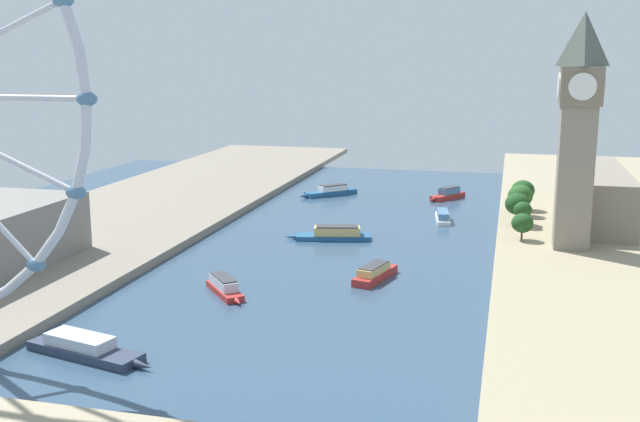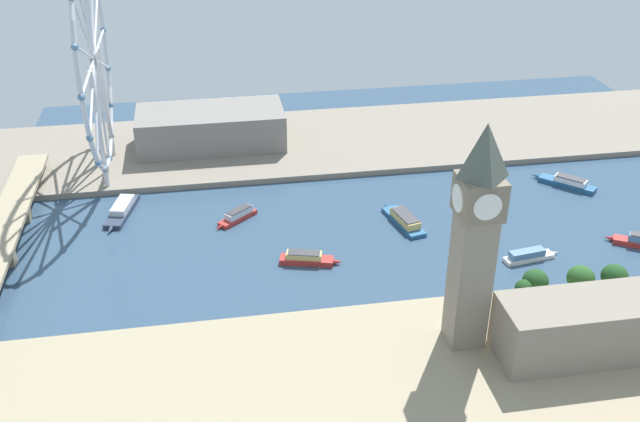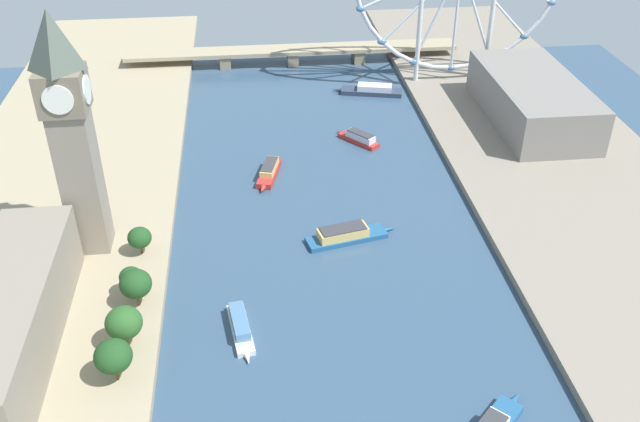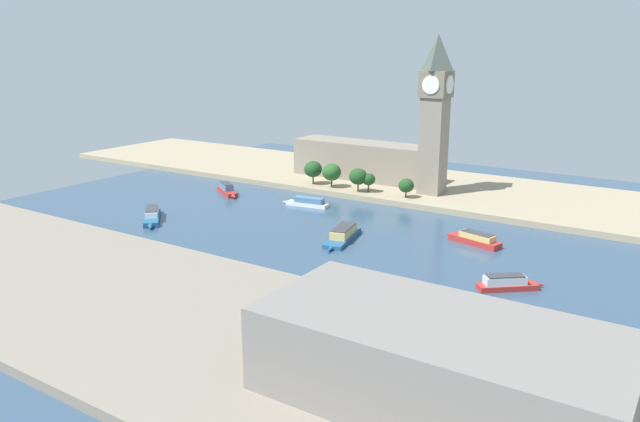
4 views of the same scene
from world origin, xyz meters
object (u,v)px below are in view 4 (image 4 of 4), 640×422
at_px(parliament_block, 362,160).
at_px(tour_boat_2, 307,202).
at_px(tour_boat_4, 227,190).
at_px(riverside_hall, 438,362).
at_px(tour_boat_0, 507,283).
at_px(tour_boat_1, 474,239).
at_px(tour_boat_3, 343,235).
at_px(clock_tower, 435,113).
at_px(tour_boat_6, 152,216).

height_order(parliament_block, tour_boat_2, parliament_block).
bearing_deg(parliament_block, tour_boat_4, -36.83).
relative_size(riverside_hall, tour_boat_0, 3.87).
height_order(tour_boat_0, tour_boat_1, tour_boat_1).
bearing_deg(tour_boat_4, riverside_hall, -4.87).
distance_m(riverside_hall, tour_boat_4, 223.78).
bearing_deg(tour_boat_1, tour_boat_3, 41.84).
bearing_deg(tour_boat_3, clock_tower, 165.35).
xyz_separation_m(tour_boat_0, tour_boat_4, (-52.23, -170.64, 0.09)).
xyz_separation_m(riverside_hall, tour_boat_6, (-75.03, -173.95, -10.91)).
distance_m(parliament_block, tour_boat_2, 63.82).
bearing_deg(tour_boat_0, tour_boat_3, 127.59).
bearing_deg(tour_boat_4, clock_tower, 59.59).
relative_size(parliament_block, riverside_hall, 1.05).
bearing_deg(parliament_block, riverside_hall, 33.28).
xyz_separation_m(parliament_block, tour_boat_4, (64.92, -48.62, -11.42)).
relative_size(parliament_block, tour_boat_0, 4.07).
bearing_deg(parliament_block, tour_boat_6, -19.38).
bearing_deg(tour_boat_0, tour_boat_2, 115.39).
bearing_deg(riverside_hall, tour_boat_3, -139.72).
distance_m(tour_boat_4, tour_boat_6, 59.00).
height_order(clock_tower, riverside_hall, clock_tower).
bearing_deg(clock_tower, parliament_block, -104.93).
bearing_deg(clock_tower, tour_boat_2, -43.25).
xyz_separation_m(tour_boat_3, tour_boat_6, (23.10, -90.79, -0.11)).
bearing_deg(riverside_hall, tour_boat_0, -174.12).
xyz_separation_m(parliament_block, tour_boat_0, (117.15, 122.02, -11.51)).
bearing_deg(tour_boat_0, tour_boat_4, 123.05).
bearing_deg(tour_boat_3, tour_boat_4, -123.40).
height_order(clock_tower, tour_boat_4, clock_tower).
xyz_separation_m(clock_tower, riverside_hall, (185.45, 80.62, -32.72)).
height_order(tour_boat_4, tour_boat_6, tour_boat_4).
bearing_deg(tour_boat_4, tour_boat_0, 14.89).
height_order(clock_tower, tour_boat_0, clock_tower).
relative_size(tour_boat_1, tour_boat_2, 1.02).
relative_size(tour_boat_4, tour_boat_6, 0.91).
bearing_deg(riverside_hall, tour_boat_6, -113.33).
relative_size(tour_boat_0, tour_boat_6, 0.78).
relative_size(tour_boat_0, tour_boat_1, 0.78).
height_order(parliament_block, tour_boat_0, parliament_block).
distance_m(tour_boat_0, tour_boat_6, 165.67).
distance_m(tour_boat_2, tour_boat_3, 58.03).
relative_size(riverside_hall, tour_boat_2, 3.05).
xyz_separation_m(riverside_hall, tour_boat_1, (-123.04, -34.48, -10.89)).
bearing_deg(tour_boat_6, tour_boat_4, 139.99).
height_order(riverside_hall, tour_boat_4, riverside_hall).
relative_size(riverside_hall, tour_boat_1, 3.01).
relative_size(tour_boat_0, tour_boat_3, 0.60).
height_order(tour_boat_1, tour_boat_3, tour_boat_3).
xyz_separation_m(tour_boat_4, tour_boat_6, (58.78, 5.09, -0.14)).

